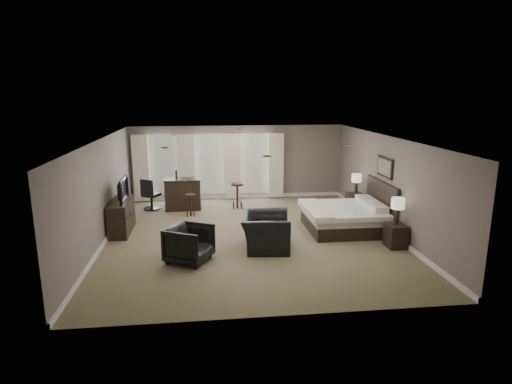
{
  "coord_description": "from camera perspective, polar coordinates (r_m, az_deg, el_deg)",
  "views": [
    {
      "loc": [
        -1.14,
        -10.8,
        3.74
      ],
      "look_at": [
        0.2,
        0.4,
        1.1
      ],
      "focal_mm": 30.0,
      "sensor_mm": 36.0,
      "label": 1
    }
  ],
  "objects": [
    {
      "name": "tv",
      "position": [
        12.09,
        -17.64,
        -0.81
      ],
      "size": [
        0.63,
        1.09,
        0.14
      ],
      "primitive_type": "imported",
      "rotation": [
        0.0,
        0.0,
        1.57
      ],
      "color": "black",
      "rests_on": "dresser"
    },
    {
      "name": "lamp_far",
      "position": [
        13.55,
        13.23,
        1.04
      ],
      "size": [
        0.3,
        0.3,
        0.63
      ],
      "primitive_type": "cube",
      "color": "beige",
      "rests_on": "nightstand_far"
    },
    {
      "name": "nightstand_far",
      "position": [
        13.69,
        13.09,
        -1.6
      ],
      "size": [
        0.5,
        0.61,
        0.66
      ],
      "primitive_type": "cube",
      "color": "black",
      "rests_on": "ground"
    },
    {
      "name": "lamp_near",
      "position": [
        10.96,
        18.33,
        -2.46
      ],
      "size": [
        0.32,
        0.32,
        0.67
      ],
      "primitive_type": "cube",
      "color": "beige",
      "rests_on": "nightstand_near"
    },
    {
      "name": "desk_chair",
      "position": [
        14.3,
        -13.8,
        -0.25
      ],
      "size": [
        0.71,
        0.71,
        1.03
      ],
      "primitive_type": "cube",
      "rotation": [
        0.0,
        0.0,
        2.64
      ],
      "color": "black",
      "rests_on": "ground"
    },
    {
      "name": "dresser",
      "position": [
        12.21,
        -17.48,
        -3.13
      ],
      "size": [
        0.49,
        1.51,
        0.88
      ],
      "primitive_type": "cube",
      "color": "black",
      "rests_on": "ground"
    },
    {
      "name": "bar_stool_right",
      "position": [
        14.02,
        -2.51,
        -0.52
      ],
      "size": [
        0.51,
        0.51,
        0.85
      ],
      "primitive_type": "cube",
      "rotation": [
        0.0,
        0.0,
        -0.32
      ],
      "color": "black",
      "rests_on": "ground"
    },
    {
      "name": "bar_stool_left",
      "position": [
        13.32,
        -8.72,
        -1.74
      ],
      "size": [
        0.41,
        0.41,
        0.7
      ],
      "primitive_type": "cube",
      "rotation": [
        0.0,
        0.0,
        0.28
      ],
      "color": "black",
      "rests_on": "ground"
    },
    {
      "name": "wall_art",
      "position": [
        12.17,
        16.75,
        3.2
      ],
      "size": [
        0.04,
        0.96,
        0.56
      ],
      "primitive_type": "cube",
      "color": "slate",
      "rests_on": "room"
    },
    {
      "name": "bed",
      "position": [
        12.0,
        11.49,
        -1.9
      ],
      "size": [
        2.12,
        2.02,
        1.35
      ],
      "primitive_type": "cube",
      "color": "silver",
      "rests_on": "ground"
    },
    {
      "name": "armchair_near",
      "position": [
        10.43,
        1.24,
        -4.48
      ],
      "size": [
        1.01,
        1.42,
        1.15
      ],
      "primitive_type": "imported",
      "rotation": [
        0.0,
        0.0,
        1.45
      ],
      "color": "black",
      "rests_on": "ground"
    },
    {
      "name": "bar_counter",
      "position": [
        14.08,
        -9.7,
        -0.27
      ],
      "size": [
        1.18,
        0.61,
        1.03
      ],
      "primitive_type": "cube",
      "color": "black",
      "rests_on": "ground"
    },
    {
      "name": "window_bay",
      "position": [
        15.12,
        -6.21,
        3.44
      ],
      "size": [
        5.25,
        0.2,
        2.3
      ],
      "color": "silver",
      "rests_on": "room"
    },
    {
      "name": "armchair_far",
      "position": [
        9.77,
        -8.88,
        -6.62
      ],
      "size": [
        1.15,
        1.17,
        0.92
      ],
      "primitive_type": "imported",
      "rotation": [
        0.0,
        0.0,
        1.1
      ],
      "color": "black",
      "rests_on": "ground"
    },
    {
      "name": "room",
      "position": [
        11.13,
        -0.78,
        0.51
      ],
      "size": [
        7.6,
        8.6,
        2.64
      ],
      "color": "#6D6245",
      "rests_on": "ground"
    },
    {
      "name": "nightstand_near",
      "position": [
        11.14,
        18.1,
        -5.55
      ],
      "size": [
        0.44,
        0.53,
        0.58
      ],
      "primitive_type": "cube",
      "color": "black",
      "rests_on": "ground"
    }
  ]
}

